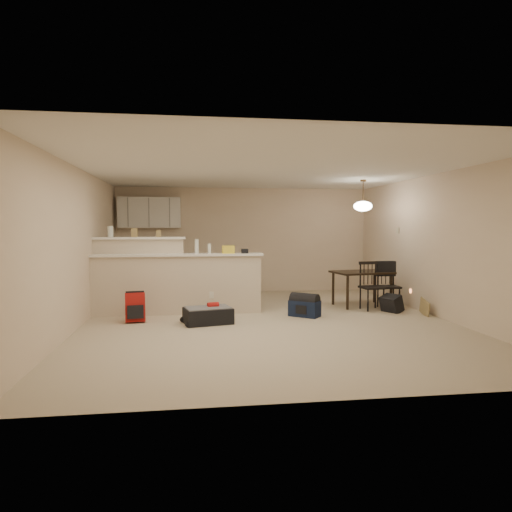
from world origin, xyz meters
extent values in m
plane|color=#B6A68C|center=(0.00, 0.00, 0.00)|extent=(7.00, 7.00, 0.00)
plane|color=white|center=(0.00, 0.00, 2.50)|extent=(7.00, 7.00, 0.00)
cube|color=beige|center=(0.00, 3.50, 1.25)|extent=(6.00, 0.02, 2.50)
cube|color=beige|center=(0.00, -3.50, 1.25)|extent=(6.00, 0.02, 2.50)
cube|color=beige|center=(-3.00, 0.00, 1.25)|extent=(0.02, 7.00, 2.50)
cube|color=beige|center=(3.00, 0.00, 1.25)|extent=(0.02, 7.00, 2.50)
cube|color=beige|center=(-1.50, 0.90, 0.53)|extent=(3.00, 0.28, 1.05)
cube|color=white|center=(-1.50, 0.90, 1.07)|extent=(3.08, 0.38, 0.04)
cube|color=beige|center=(-2.20, 1.12, 0.68)|extent=(1.60, 0.24, 1.35)
cube|color=white|center=(-2.20, 1.12, 1.37)|extent=(1.68, 0.34, 0.04)
cube|color=white|center=(-2.20, 3.32, 1.90)|extent=(1.40, 0.34, 0.70)
cube|color=white|center=(-2.00, 3.19, 0.45)|extent=(1.80, 0.60, 0.90)
cube|color=beige|center=(2.98, 1.55, 1.50)|extent=(0.02, 0.12, 0.12)
cylinder|color=silver|center=(-2.70, 1.12, 1.49)|extent=(0.10, 0.10, 0.20)
cube|color=#9A824F|center=(-2.28, 1.12, 1.47)|extent=(0.10, 0.07, 0.16)
cube|color=#9A824F|center=(-1.85, 1.12, 1.45)|extent=(0.08, 0.06, 0.12)
cylinder|color=silver|center=(-1.16, 0.90, 1.22)|extent=(0.07, 0.07, 0.26)
cylinder|color=silver|center=(-0.93, 0.90, 1.18)|extent=(0.06, 0.06, 0.18)
cube|color=#9A824F|center=(-0.58, 0.90, 1.16)|extent=(0.22, 0.18, 0.14)
cube|color=#9A824F|center=(-0.28, 0.90, 1.13)|extent=(0.12, 0.10, 0.08)
cube|color=black|center=(2.10, 1.24, 0.67)|extent=(1.21, 0.91, 0.04)
cylinder|color=black|center=(1.68, 0.87, 0.33)|extent=(0.05, 0.05, 0.65)
cylinder|color=black|center=(2.62, 1.03, 0.33)|extent=(0.05, 0.05, 0.65)
cylinder|color=black|center=(1.58, 1.45, 0.33)|extent=(0.05, 0.05, 0.65)
cylinder|color=black|center=(2.52, 1.61, 0.33)|extent=(0.05, 0.05, 0.65)
cylinder|color=brown|center=(2.10, 1.24, 2.25)|extent=(0.02, 0.02, 0.50)
cylinder|color=brown|center=(2.10, 1.24, 2.48)|extent=(0.12, 0.12, 0.03)
ellipsoid|color=white|center=(2.10, 1.24, 1.98)|extent=(0.36, 0.36, 0.20)
cube|color=black|center=(-0.99, -0.01, 0.13)|extent=(0.84, 0.64, 0.25)
cube|color=#A71512|center=(-2.18, 0.28, 0.24)|extent=(0.34, 0.24, 0.48)
cube|color=#101A34|center=(0.71, 0.34, 0.14)|extent=(0.58, 0.54, 0.28)
cube|color=black|center=(2.40, 0.51, 0.15)|extent=(0.38, 0.42, 0.31)
cube|color=#9A824F|center=(2.85, 0.13, 0.14)|extent=(0.05, 0.37, 0.28)
camera|label=1|loc=(-1.23, -7.40, 1.58)|focal=32.00mm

